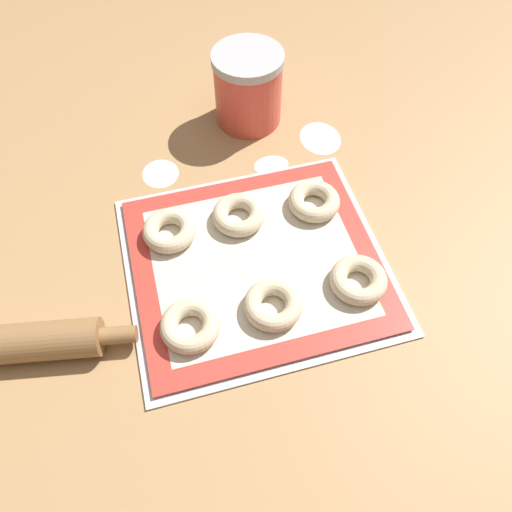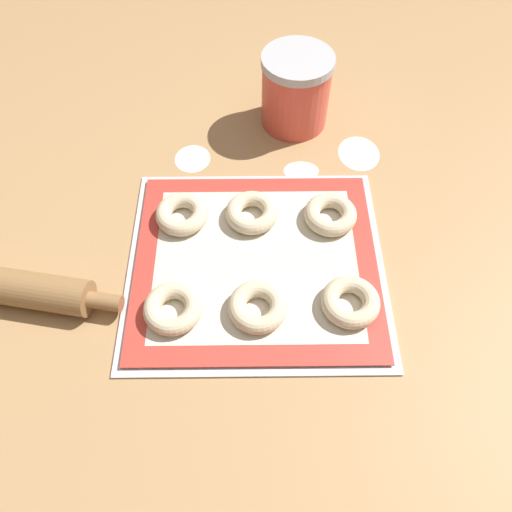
# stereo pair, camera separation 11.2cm
# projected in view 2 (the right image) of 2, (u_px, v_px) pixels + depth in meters

# --- Properties ---
(ground_plane) EXTENTS (2.80, 2.80, 0.00)m
(ground_plane) POSITION_uv_depth(u_px,v_px,m) (262.00, 261.00, 0.81)
(ground_plane) COLOR #A87F51
(baking_tray) EXTENTS (0.41, 0.38, 0.01)m
(baking_tray) POSITION_uv_depth(u_px,v_px,m) (256.00, 263.00, 0.80)
(baking_tray) COLOR silver
(baking_tray) RESTS_ON ground_plane
(baking_mat) EXTENTS (0.39, 0.35, 0.00)m
(baking_mat) POSITION_uv_depth(u_px,v_px,m) (256.00, 261.00, 0.80)
(baking_mat) COLOR red
(baking_mat) RESTS_ON baking_tray
(bagel_front_left) EXTENTS (0.09, 0.09, 0.03)m
(bagel_front_left) POSITION_uv_depth(u_px,v_px,m) (173.00, 308.00, 0.73)
(bagel_front_left) COLOR beige
(bagel_front_left) RESTS_ON baking_mat
(bagel_front_center) EXTENTS (0.09, 0.09, 0.03)m
(bagel_front_center) POSITION_uv_depth(u_px,v_px,m) (258.00, 307.00, 0.73)
(bagel_front_center) COLOR beige
(bagel_front_center) RESTS_ON baking_mat
(bagel_front_right) EXTENTS (0.09, 0.09, 0.03)m
(bagel_front_right) POSITION_uv_depth(u_px,v_px,m) (350.00, 302.00, 0.74)
(bagel_front_right) COLOR beige
(bagel_front_right) RESTS_ON baking_mat
(bagel_back_left) EXTENTS (0.09, 0.09, 0.03)m
(bagel_back_left) POSITION_uv_depth(u_px,v_px,m) (182.00, 214.00, 0.83)
(bagel_back_left) COLOR beige
(bagel_back_left) RESTS_ON baking_mat
(bagel_back_center) EXTENTS (0.09, 0.09, 0.03)m
(bagel_back_center) POSITION_uv_depth(u_px,v_px,m) (252.00, 213.00, 0.83)
(bagel_back_center) COLOR beige
(bagel_back_center) RESTS_ON baking_mat
(bagel_back_right) EXTENTS (0.09, 0.09, 0.03)m
(bagel_back_right) POSITION_uv_depth(u_px,v_px,m) (330.00, 214.00, 0.83)
(bagel_back_right) COLOR beige
(bagel_back_right) RESTS_ON baking_mat
(flour_canister) EXTENTS (0.13, 0.13, 0.14)m
(flour_canister) POSITION_uv_depth(u_px,v_px,m) (296.00, 90.00, 0.94)
(flour_canister) COLOR #DB4C3D
(flour_canister) RESTS_ON ground_plane
(flour_patch_near) EXTENTS (0.06, 0.05, 0.00)m
(flour_patch_near) POSITION_uv_depth(u_px,v_px,m) (301.00, 170.00, 0.92)
(flour_patch_near) COLOR white
(flour_patch_near) RESTS_ON ground_plane
(flour_patch_far) EXTENTS (0.08, 0.09, 0.00)m
(flour_patch_far) POSITION_uv_depth(u_px,v_px,m) (359.00, 153.00, 0.94)
(flour_patch_far) COLOR white
(flour_patch_far) RESTS_ON ground_plane
(flour_patch_side) EXTENTS (0.07, 0.07, 0.00)m
(flour_patch_side) POSITION_uv_depth(u_px,v_px,m) (192.00, 158.00, 0.94)
(flour_patch_side) COLOR white
(flour_patch_side) RESTS_ON ground_plane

